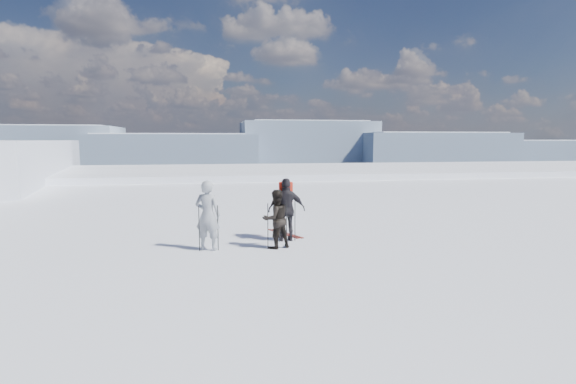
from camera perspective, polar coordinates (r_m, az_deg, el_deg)
name	(u,v)px	position (r m, az deg, el deg)	size (l,w,h in m)	color
lake_basin	(255,245)	(41.43, -4.19, -6.71)	(820.00, 820.00, 71.62)	white
far_mountain_range	(243,150)	(466.23, -5.73, 5.36)	(770.00, 110.00, 53.00)	slate
skier_grey	(208,215)	(12.67, -10.17, -2.92)	(0.71, 0.47, 1.96)	gray
skier_dark	(276,219)	(12.70, -1.57, -3.46)	(0.81, 0.63, 1.67)	black
skier_pack	(287,210)	(13.61, -0.17, -2.26)	(1.12, 0.47, 1.91)	black
backpack	(286,168)	(13.72, -0.29, 3.12)	(0.41, 0.23, 0.61)	red
ski_poles	(259,224)	(12.93, -3.65, -4.10)	(2.87, 0.96, 1.37)	black
skis_loose	(285,233)	(14.74, -0.37, -5.29)	(0.94, 1.58, 0.03)	black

